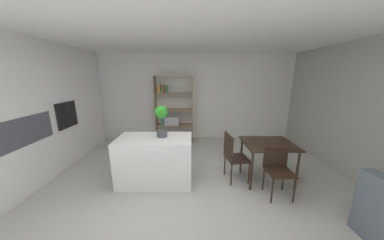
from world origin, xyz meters
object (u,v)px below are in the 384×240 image
(potted_plant_on_island, at_px, (161,118))
(dining_chair_near, at_px, (277,164))
(kitchen_island, at_px, (155,160))
(dining_chair_island_side, at_px, (232,153))
(dining_table, at_px, (268,147))
(open_bookshelf, at_px, (171,112))
(built_in_oven, at_px, (66,115))

(potted_plant_on_island, relative_size, dining_chair_near, 0.64)
(kitchen_island, relative_size, dining_chair_island_side, 1.46)
(kitchen_island, distance_m, dining_table, 2.20)
(open_bookshelf, xyz_separation_m, dining_table, (2.10, -2.26, -0.26))
(dining_chair_near, bearing_deg, potted_plant_on_island, 166.91)
(kitchen_island, distance_m, open_bookshelf, 2.35)
(kitchen_island, bearing_deg, potted_plant_on_island, 24.29)
(built_in_oven, xyz_separation_m, potted_plant_on_island, (2.23, -0.66, 0.08))
(dining_table, bearing_deg, dining_chair_near, -90.14)
(built_in_oven, distance_m, kitchen_island, 2.33)
(dining_table, xyz_separation_m, dining_chair_island_side, (-0.69, -0.01, -0.12))
(built_in_oven, bearing_deg, kitchen_island, -19.15)
(dining_chair_near, bearing_deg, open_bookshelf, 127.36)
(kitchen_island, bearing_deg, built_in_oven, 160.85)
(open_bookshelf, xyz_separation_m, dining_chair_near, (2.10, -2.69, -0.40))
(built_in_oven, height_order, kitchen_island, built_in_oven)
(open_bookshelf, bearing_deg, dining_chair_island_side, -58.12)
(built_in_oven, xyz_separation_m, kitchen_island, (2.09, -0.72, -0.74))
(dining_table, bearing_deg, potted_plant_on_island, 179.41)
(potted_plant_on_island, distance_m, dining_chair_near, 2.21)
(built_in_oven, bearing_deg, dining_chair_near, -14.61)
(kitchen_island, relative_size, dining_table, 1.49)
(open_bookshelf, bearing_deg, dining_chair_near, -52.02)
(built_in_oven, height_order, potted_plant_on_island, potted_plant_on_island)
(built_in_oven, distance_m, potted_plant_on_island, 2.32)
(open_bookshelf, bearing_deg, dining_table, -47.07)
(built_in_oven, height_order, dining_chair_island_side, built_in_oven)
(kitchen_island, height_order, potted_plant_on_island, potted_plant_on_island)
(dining_chair_near, bearing_deg, kitchen_island, 169.30)
(dining_table, bearing_deg, built_in_oven, 170.92)
(potted_plant_on_island, distance_m, dining_chair_island_side, 1.53)
(kitchen_island, bearing_deg, dining_table, 1.11)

